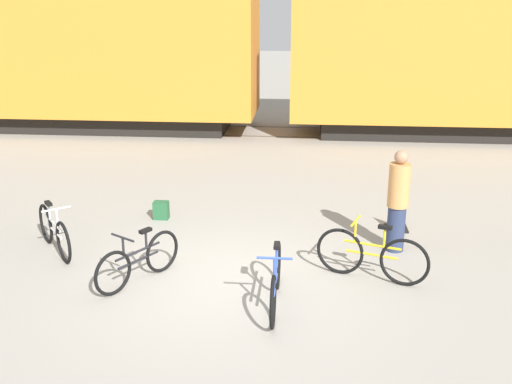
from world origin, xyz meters
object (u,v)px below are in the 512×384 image
bicycle_yellow (372,255)px  traffic_cone (397,216)px  freight_train (274,40)px  bicycle_blue (276,281)px  bicycle_silver (54,231)px  person_in_tan (398,201)px  bicycle_black (139,260)px  backpack (161,210)px

bicycle_yellow → traffic_cone: size_ratio=2.94×
freight_train → bicycle_blue: size_ratio=13.61×
bicycle_silver → person_in_tan: person_in_tan is taller
bicycle_black → bicycle_blue: 2.10m
freight_train → bicycle_yellow: freight_train is taller
bicycle_silver → traffic_cone: bicycle_silver is taller
bicycle_blue → person_in_tan: bearing=48.1°
traffic_cone → bicycle_black: bearing=-148.3°
bicycle_blue → bicycle_silver: bearing=158.2°
freight_train → bicycle_blue: freight_train is taller
freight_train → bicycle_black: bearing=-97.1°
freight_train → traffic_cone: bearing=-71.2°
bicycle_blue → bicycle_black: bearing=165.5°
person_in_tan → traffic_cone: (0.15, 0.95, -0.60)m
bicycle_yellow → person_in_tan: bearing=66.3°
bicycle_silver → person_in_tan: (5.58, 0.58, 0.49)m
bicycle_silver → traffic_cone: (5.74, 1.54, -0.11)m
traffic_cone → backpack: bearing=178.0°
bicycle_yellow → bicycle_blue: size_ratio=0.91×
bicycle_silver → bicycle_blue: 4.01m
traffic_cone → freight_train: bearing=108.8°
bicycle_yellow → bicycle_silver: 5.11m
person_in_tan → backpack: person_in_tan is taller
bicycle_black → person_in_tan: size_ratio=0.82×
bicycle_yellow → backpack: bicycle_yellow is taller
freight_train → bicycle_yellow: size_ratio=14.97×
freight_train → bicycle_blue: 11.38m
freight_train → backpack: bearing=-101.7°
person_in_tan → freight_train: bearing=10.6°
bicycle_black → person_in_tan: bearing=21.6°
freight_train → bicycle_silver: freight_train is taller
backpack → bicycle_black: bearing=-83.1°
bicycle_yellow → traffic_cone: 2.20m
person_in_tan → backpack: (-4.22, 1.10, -0.68)m
backpack → traffic_cone: size_ratio=0.62×
bicycle_blue → backpack: (-2.36, 3.18, -0.20)m
freight_train → backpack: 8.50m
bicycle_blue → bicycle_yellow: bearing=34.4°
bicycle_black → traffic_cone: bearing=31.7°
bicycle_yellow → bicycle_silver: bicycle_yellow is taller
bicycle_blue → person_in_tan: (1.86, 2.07, 0.49)m
bicycle_silver → traffic_cone: bearing=15.0°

